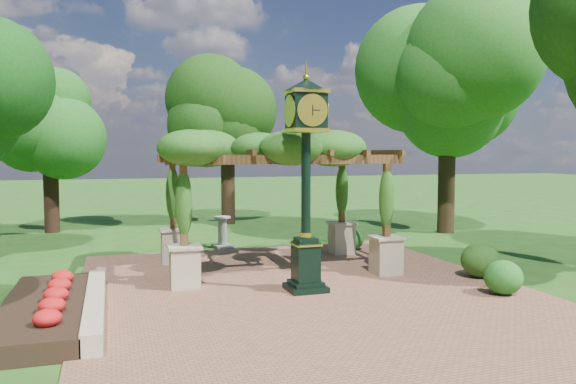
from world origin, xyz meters
name	(u,v)px	position (x,y,z in m)	size (l,w,h in m)	color
ground	(324,303)	(0.00, 0.00, 0.00)	(120.00, 120.00, 0.00)	#1E4714
brick_plaza	(308,291)	(0.00, 1.00, 0.02)	(10.00, 12.00, 0.04)	brown
border_wall	(95,306)	(-4.60, 0.50, 0.20)	(0.35, 5.00, 0.40)	#C6B793
flower_bed	(45,311)	(-5.50, 0.50, 0.18)	(1.50, 5.00, 0.36)	red
pedestal_clock	(306,164)	(-0.05, 1.01, 2.93)	(0.98, 0.98, 4.90)	black
pergola	(274,156)	(-0.02, 3.67, 3.10)	(6.09, 3.92, 3.78)	tan
sundial	(222,234)	(-0.70, 7.55, 0.46)	(0.69, 0.69, 1.05)	#9B9C93
shrub_front	(503,277)	(4.03, -0.64, 0.42)	(0.85, 0.85, 0.76)	#1E5D1A
shrub_mid	(480,260)	(4.62, 0.97, 0.47)	(0.97, 0.97, 0.87)	#224B15
shrub_back	(353,240)	(3.21, 5.66, 0.36)	(0.71, 0.71, 0.64)	#215D1A
tree_west_far	(49,117)	(-6.51, 13.18, 4.59)	(3.37, 3.37, 6.71)	black
tree_north	(227,116)	(0.77, 13.79, 4.80)	(3.80, 3.80, 7.01)	black
tree_east_far	(449,77)	(8.47, 8.35, 6.14)	(4.84, 4.84, 8.92)	#2F2112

